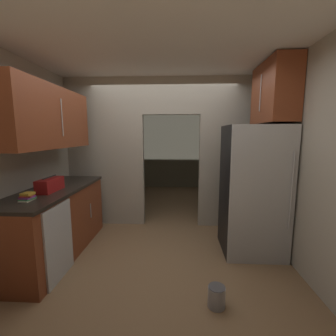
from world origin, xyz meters
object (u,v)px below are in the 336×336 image
(refrigerator, at_px, (253,190))
(dishwasher, at_px, (59,242))
(boombox, at_px, (50,185))
(paint_can, at_px, (217,297))
(book_stack, at_px, (27,197))

(refrigerator, relative_size, dishwasher, 2.04)
(refrigerator, bearing_deg, boombox, -172.10)
(boombox, distance_m, paint_can, 2.35)
(refrigerator, xyz_separation_m, book_stack, (-2.70, -0.79, 0.09))
(book_stack, distance_m, paint_can, 2.25)
(dishwasher, bearing_deg, paint_can, -11.78)
(refrigerator, height_order, boombox, refrigerator)
(dishwasher, distance_m, paint_can, 1.81)
(paint_can, bearing_deg, boombox, 159.60)
(boombox, height_order, paint_can, boombox)
(paint_can, bearing_deg, refrigerator, 59.79)
(dishwasher, bearing_deg, boombox, 126.83)
(refrigerator, xyz_separation_m, boombox, (-2.69, -0.37, 0.13))
(book_stack, bearing_deg, paint_can, -9.29)
(refrigerator, xyz_separation_m, paint_can, (-0.66, -1.13, -0.79))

